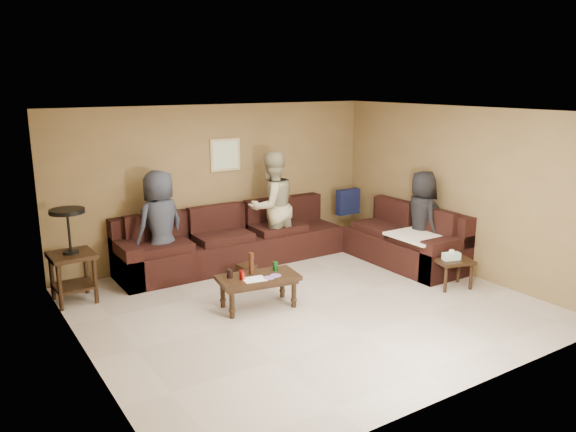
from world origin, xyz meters
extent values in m
plane|color=#BFB1A1|center=(0.00, 0.00, 0.00)|extent=(5.50, 5.50, 0.00)
cube|color=white|center=(0.00, 0.00, 2.45)|extent=(5.50, 5.00, 0.10)
cube|color=olive|center=(0.00, 2.50, 1.25)|extent=(5.50, 0.10, 2.50)
cube|color=olive|center=(0.00, -2.50, 1.25)|extent=(5.50, 0.10, 2.50)
cube|color=olive|center=(-2.75, 0.00, 1.25)|extent=(0.10, 5.00, 2.50)
cube|color=olive|center=(2.75, 0.00, 1.25)|extent=(0.10, 5.00, 2.50)
cube|color=black|center=(0.00, 2.05, 0.23)|extent=(3.70, 0.90, 0.45)
cube|color=black|center=(0.00, 2.38, 0.68)|extent=(3.70, 0.24, 0.45)
cube|color=black|center=(-1.73, 2.05, 0.32)|extent=(0.24, 0.90, 0.63)
cube|color=black|center=(2.30, 0.60, 0.23)|extent=(0.90, 2.00, 0.45)
cube|color=black|center=(2.63, 0.60, 0.68)|extent=(0.24, 2.00, 0.45)
cube|color=black|center=(2.30, -0.28, 0.32)|extent=(0.90, 0.24, 0.63)
cube|color=#13193D|center=(2.30, 2.05, 0.75)|extent=(0.45, 0.14, 0.45)
cube|color=white|center=(2.30, 0.15, 0.58)|extent=(1.00, 0.85, 0.04)
cube|color=black|center=(-0.56, 0.31, 0.40)|extent=(1.09, 0.66, 0.06)
cube|color=black|center=(-0.56, 0.31, 0.35)|extent=(1.01, 0.58, 0.05)
cylinder|color=black|center=(-1.00, 0.19, 0.19)|extent=(0.07, 0.07, 0.37)
cylinder|color=black|center=(-0.17, 0.06, 0.19)|extent=(0.07, 0.07, 0.37)
cylinder|color=black|center=(-0.94, 0.55, 0.19)|extent=(0.07, 0.07, 0.37)
cylinder|color=black|center=(-0.11, 0.43, 0.19)|extent=(0.07, 0.07, 0.37)
cylinder|color=#A01A12|center=(-0.79, 0.30, 0.49)|extent=(0.07, 0.07, 0.12)
cylinder|color=#147426|center=(-0.27, 0.36, 0.49)|extent=(0.07, 0.07, 0.12)
cylinder|color=#34190B|center=(-0.59, 0.42, 0.57)|extent=(0.07, 0.07, 0.28)
cylinder|color=black|center=(-0.90, 0.43, 0.48)|extent=(0.08, 0.08, 0.11)
cube|color=white|center=(-0.67, 0.21, 0.43)|extent=(0.31, 0.26, 0.00)
cylinder|color=#E14F86|center=(-0.49, 0.15, 0.43)|extent=(0.14, 0.14, 0.01)
cylinder|color=#E14F86|center=(-0.37, 0.18, 0.43)|extent=(0.14, 0.14, 0.01)
cube|color=black|center=(-2.51, 1.79, 0.64)|extent=(0.57, 0.57, 0.06)
cube|color=black|center=(-2.51, 1.79, 0.22)|extent=(0.50, 0.50, 0.03)
cylinder|color=black|center=(-2.73, 1.57, 0.32)|extent=(0.06, 0.06, 0.64)
cylinder|color=black|center=(-2.28, 1.58, 0.32)|extent=(0.06, 0.06, 0.64)
cylinder|color=black|center=(-2.74, 2.01, 0.32)|extent=(0.06, 0.06, 0.64)
cylinder|color=black|center=(-2.30, 2.02, 0.32)|extent=(0.06, 0.06, 0.64)
cylinder|color=black|center=(-2.51, 1.79, 0.68)|extent=(0.20, 0.20, 0.03)
cylinder|color=black|center=(-2.51, 1.79, 0.97)|extent=(0.03, 0.03, 0.53)
cylinder|color=black|center=(-2.51, 1.79, 1.23)|extent=(0.44, 0.44, 0.06)
cube|color=black|center=(2.11, -0.55, 0.39)|extent=(0.60, 0.54, 0.05)
cylinder|color=black|center=(1.88, -0.65, 0.20)|extent=(0.05, 0.05, 0.39)
cylinder|color=black|center=(2.26, -0.76, 0.20)|extent=(0.05, 0.05, 0.39)
cylinder|color=black|center=(1.97, -0.35, 0.20)|extent=(0.05, 0.05, 0.39)
cylinder|color=black|center=(2.35, -0.46, 0.20)|extent=(0.05, 0.05, 0.39)
cube|color=white|center=(2.07, -0.55, 0.47)|extent=(0.26, 0.18, 0.10)
cube|color=white|center=(2.07, -0.55, 0.54)|extent=(0.06, 0.04, 0.05)
cube|color=black|center=(-0.25, 1.17, 0.14)|extent=(0.25, 0.25, 0.28)
cube|color=tan|center=(0.10, 2.48, 1.70)|extent=(0.52, 0.03, 0.52)
cube|color=white|center=(0.10, 2.46, 1.70)|extent=(0.44, 0.01, 0.44)
imported|color=#2D323F|center=(-1.20, 2.03, 0.81)|extent=(0.91, 0.73, 1.62)
imported|color=tan|center=(0.63, 1.93, 0.89)|extent=(0.94, 0.77, 1.78)
imported|color=black|center=(2.45, 0.40, 0.76)|extent=(0.67, 0.84, 1.51)
camera|label=1|loc=(-3.92, -5.62, 2.86)|focal=35.00mm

